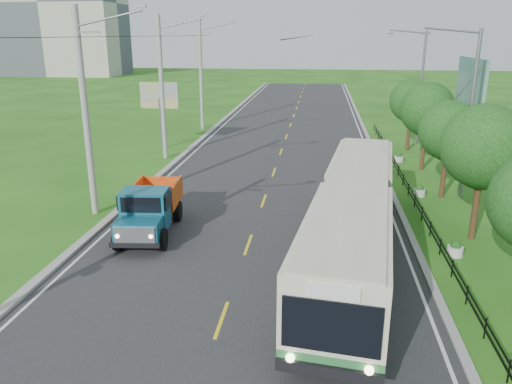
% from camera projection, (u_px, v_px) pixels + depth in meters
% --- Properties ---
extents(ground, '(240.00, 240.00, 0.00)m').
position_uv_depth(ground, '(222.00, 320.00, 15.92)').
color(ground, '#215915').
rests_on(ground, ground).
extents(road, '(14.00, 120.00, 0.02)m').
position_uv_depth(road, '(276.00, 165.00, 34.82)').
color(road, '#28282B').
rests_on(road, ground).
extents(curb_left, '(0.40, 120.00, 0.15)m').
position_uv_depth(curb_left, '(176.00, 161.00, 35.67)').
color(curb_left, '#9E9E99').
rests_on(curb_left, ground).
extents(curb_right, '(0.30, 120.00, 0.10)m').
position_uv_depth(curb_right, '(381.00, 167.00, 33.95)').
color(curb_right, '#9E9E99').
rests_on(curb_right, ground).
extents(edge_line_left, '(0.12, 120.00, 0.00)m').
position_uv_depth(edge_line_left, '(184.00, 162.00, 35.62)').
color(edge_line_left, silver).
rests_on(edge_line_left, road).
extents(edge_line_right, '(0.12, 120.00, 0.00)m').
position_uv_depth(edge_line_right, '(373.00, 168.00, 34.02)').
color(edge_line_right, silver).
rests_on(edge_line_right, road).
extents(centre_dash, '(0.12, 2.20, 0.00)m').
position_uv_depth(centre_dash, '(222.00, 319.00, 15.91)').
color(centre_dash, yellow).
rests_on(centre_dash, road).
extents(railing_right, '(0.04, 40.00, 0.60)m').
position_uv_depth(railing_right, '(409.00, 190.00, 28.10)').
color(railing_right, black).
rests_on(railing_right, ground).
extents(pole_near, '(3.51, 0.32, 10.00)m').
position_uv_depth(pole_near, '(86.00, 113.00, 23.88)').
color(pole_near, gray).
rests_on(pole_near, ground).
extents(pole_mid, '(3.51, 0.32, 10.00)m').
position_uv_depth(pole_mid, '(162.00, 88.00, 35.23)').
color(pole_mid, gray).
rests_on(pole_mid, ground).
extents(pole_far, '(3.51, 0.32, 10.00)m').
position_uv_depth(pole_far, '(201.00, 75.00, 46.58)').
color(pole_far, gray).
rests_on(pole_far, ground).
extents(tree_third, '(3.60, 3.62, 6.00)m').
position_uv_depth(tree_third, '(484.00, 150.00, 21.22)').
color(tree_third, '#382314').
rests_on(tree_third, ground).
extents(tree_fourth, '(3.24, 3.31, 5.40)m').
position_uv_depth(tree_fourth, '(449.00, 133.00, 27.01)').
color(tree_fourth, '#382314').
rests_on(tree_fourth, ground).
extents(tree_fifth, '(3.48, 3.52, 5.80)m').
position_uv_depth(tree_fifth, '(427.00, 112.00, 32.61)').
color(tree_fifth, '#382314').
rests_on(tree_fifth, ground).
extents(tree_back, '(3.30, 3.36, 5.50)m').
position_uv_depth(tree_back, '(412.00, 103.00, 38.34)').
color(tree_back, '#382314').
rests_on(tree_back, ground).
extents(streetlight_mid, '(3.02, 0.20, 9.07)m').
position_uv_depth(streetlight_mid, '(468.00, 110.00, 26.39)').
color(streetlight_mid, slate).
rests_on(streetlight_mid, ground).
extents(streetlight_far, '(3.02, 0.20, 9.07)m').
position_uv_depth(streetlight_far, '(419.00, 84.00, 39.62)').
color(streetlight_far, slate).
rests_on(streetlight_far, ground).
extents(planter_near, '(0.64, 0.64, 0.67)m').
position_uv_depth(planter_near, '(455.00, 249.00, 20.47)').
color(planter_near, silver).
rests_on(planter_near, ground).
extents(planter_mid, '(0.64, 0.64, 0.67)m').
position_uv_depth(planter_mid, '(419.00, 191.00, 28.03)').
color(planter_mid, silver).
rests_on(planter_mid, ground).
extents(planter_far, '(0.64, 0.64, 0.67)m').
position_uv_depth(planter_far, '(399.00, 158.00, 35.59)').
color(planter_far, silver).
rests_on(planter_far, ground).
extents(billboard_left, '(3.00, 0.20, 5.20)m').
position_uv_depth(billboard_left, '(159.00, 100.00, 38.59)').
color(billboard_left, slate).
rests_on(billboard_left, ground).
extents(billboard_right, '(0.24, 6.00, 7.30)m').
position_uv_depth(billboard_right, '(470.00, 90.00, 31.73)').
color(billboard_right, slate).
rests_on(billboard_right, ground).
extents(apartment_near, '(28.00, 14.00, 30.00)m').
position_uv_depth(apartment_near, '(55.00, 4.00, 107.85)').
color(apartment_near, '#B7B2A3').
rests_on(apartment_near, ground).
extents(apartment_far, '(24.00, 14.00, 26.00)m').
position_uv_depth(apartment_far, '(16.00, 18.00, 135.11)').
color(apartment_far, '#B7B2A3').
rests_on(apartment_far, ground).
extents(bus, '(4.76, 16.89, 3.22)m').
position_uv_depth(bus, '(354.00, 214.00, 19.65)').
color(bus, '#2D7238').
rests_on(bus, ground).
extents(dump_truck, '(2.59, 5.65, 2.30)m').
position_uv_depth(dump_truck, '(150.00, 206.00, 22.49)').
color(dump_truck, '#125970').
rests_on(dump_truck, ground).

